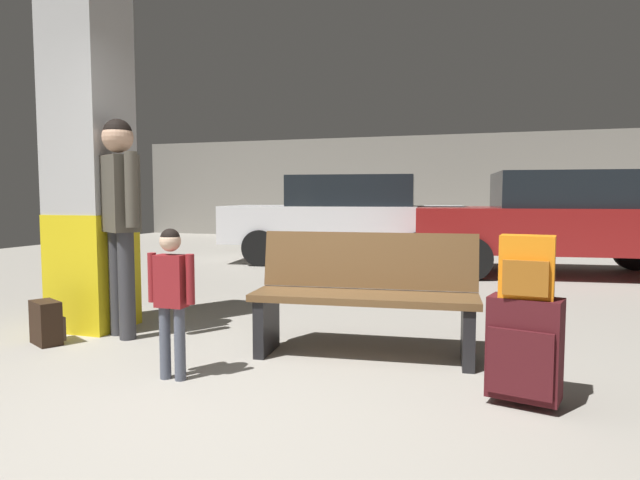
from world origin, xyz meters
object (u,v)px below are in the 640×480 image
(backpack_bright, at_px, (527,267))
(backpack_dark_floor, at_px, (47,323))
(structural_pillar, at_px, (90,164))
(suitcase, at_px, (524,349))
(parked_car_near, at_px, (562,220))
(child, at_px, (171,287))
(adult, at_px, (120,204))
(parked_car_far, at_px, (346,216))
(bench, at_px, (365,295))

(backpack_bright, relative_size, backpack_dark_floor, 1.00)
(backpack_dark_floor, bearing_deg, structural_pillar, 92.34)
(suitcase, height_order, backpack_dark_floor, suitcase)
(parked_car_near, bearing_deg, structural_pillar, -131.47)
(child, distance_m, adult, 1.37)
(structural_pillar, bearing_deg, child, -34.84)
(suitcase, relative_size, backpack_bright, 1.78)
(suitcase, height_order, adult, adult)
(backpack_dark_floor, distance_m, parked_car_far, 6.07)
(structural_pillar, height_order, suitcase, structural_pillar)
(bench, xyz_separation_m, parked_car_near, (1.80, 4.94, 0.36))
(backpack_dark_floor, bearing_deg, parked_car_far, 82.20)
(backpack_bright, bearing_deg, adult, 169.04)
(backpack_bright, relative_size, adult, 0.19)
(bench, height_order, child, child)
(bench, bearing_deg, parked_car_far, 106.40)
(backpack_bright, xyz_separation_m, child, (-2.09, -0.20, -0.18))
(adult, bearing_deg, parked_car_near, 52.76)
(child, bearing_deg, structural_pillar, 145.16)
(bench, relative_size, child, 1.72)
(structural_pillar, distance_m, parked_car_near, 6.47)
(bench, distance_m, parked_car_far, 5.77)
(suitcase, xyz_separation_m, parked_car_far, (-2.68, 6.20, 0.48))
(parked_car_far, bearing_deg, backpack_bright, -66.63)
(structural_pillar, distance_m, child, 1.94)
(child, bearing_deg, parked_car_near, 64.05)
(bench, height_order, suitcase, bench)
(bench, distance_m, backpack_bright, 1.30)
(structural_pillar, height_order, child, structural_pillar)
(backpack_bright, xyz_separation_m, parked_car_far, (-2.68, 6.20, 0.03))
(bench, relative_size, backpack_dark_floor, 4.83)
(adult, bearing_deg, child, -39.08)
(parked_car_near, distance_m, parked_car_far, 3.47)
(backpack_dark_floor, height_order, parked_car_near, parked_car_near)
(child, bearing_deg, backpack_bright, 5.57)
(parked_car_near, xyz_separation_m, parked_car_far, (-3.42, 0.59, 0.00))
(backpack_dark_floor, bearing_deg, child, -17.04)
(backpack_bright, xyz_separation_m, adult, (-3.07, 0.60, 0.33))
(structural_pillar, height_order, backpack_dark_floor, structural_pillar)
(adult, bearing_deg, structural_pillar, 156.22)
(suitcase, bearing_deg, parked_car_near, 82.46)
(child, distance_m, parked_car_far, 6.44)
(bench, xyz_separation_m, adult, (-2.02, -0.09, 0.65))
(backpack_bright, distance_m, parked_car_far, 6.76)
(structural_pillar, relative_size, suitcase, 4.80)
(bench, relative_size, parked_car_near, 0.38)
(bench, bearing_deg, child, -139.47)
(backpack_dark_floor, xyz_separation_m, parked_car_near, (4.24, 5.39, 0.64))
(structural_pillar, bearing_deg, parked_car_far, 81.16)
(backpack_dark_floor, bearing_deg, adult, 40.86)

